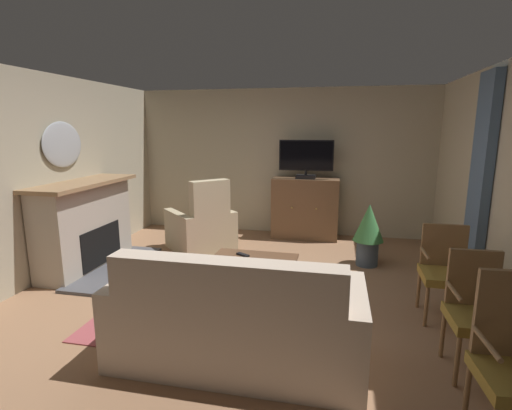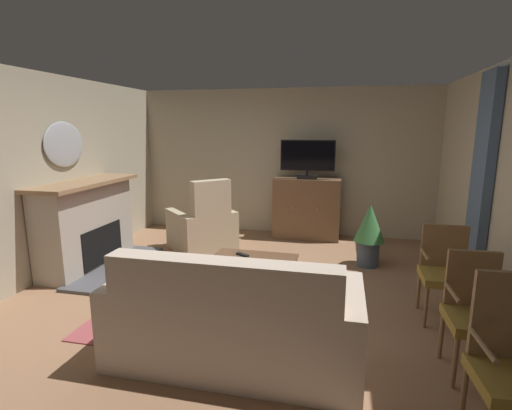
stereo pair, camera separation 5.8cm
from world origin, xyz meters
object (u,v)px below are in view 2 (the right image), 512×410
Objects in this scene: tv_cabinet at (307,210)px; side_chair_mid_row at (446,270)px; armchair_facing_sofa at (203,228)px; fireplace at (88,226)px; cat at (167,272)px; coffee_table at (254,262)px; wall_mirror_oval at (64,144)px; side_chair_far_end at (475,311)px; tv_remote at (243,255)px; television at (308,158)px; potted_plant_leafy_by_curtain at (369,231)px; sofa_floral at (234,325)px.

tv_cabinet is 1.22× the size of side_chair_mid_row.
armchair_facing_sofa is 1.33× the size of side_chair_mid_row.
cat is (1.25, -0.22, -0.48)m from fireplace.
cat is at bearing -9.85° from fireplace.
side_chair_mid_row is at bearing -3.71° from coffee_table.
armchair_facing_sofa is at bearing 153.69° from side_chair_mid_row.
coffee_table is (2.66, -0.37, -1.30)m from wall_mirror_oval.
side_chair_far_end reaches higher than coffee_table.
fireplace is 10.19× the size of tv_remote.
television reaches higher than side_chair_mid_row.
tv_remote is (2.51, -0.32, -1.23)m from wall_mirror_oval.
tv_cabinet is at bearing 129.34° from potted_plant_leafy_by_curtain.
cat is (-1.53, -2.27, -0.41)m from tv_cabinet.
armchair_facing_sofa is at bearing 175.76° from potted_plant_leafy_by_curtain.
armchair_facing_sofa reaches higher than coffee_table.
tv_cabinet reaches higher than coffee_table.
armchair_facing_sofa is at bearing 141.96° from side_chair_far_end.
tv_cabinet is at bearing 55.98° from cat.
wall_mirror_oval is 2.28m from armchair_facing_sofa.
armchair_facing_sofa is 3.51m from side_chair_mid_row.
side_chair_far_end is at bearing 9.49° from sofa_floral.
potted_plant_leafy_by_curtain is at bearing -50.66° from tv_cabinet.
side_chair_far_end is at bearing -27.35° from coffee_table.
side_chair_mid_row is 3.19m from cat.
fireplace is 1.54× the size of tv_cabinet.
armchair_facing_sofa reaches higher than cat.
side_chair_mid_row is (4.41, -0.50, -0.06)m from fireplace.
tv_remote is 0.14× the size of armchair_facing_sofa.
tv_remote is at bearing -7.96° from fireplace.
fireplace is 1.99× the size of potted_plant_leafy_by_curtain.
armchair_facing_sofa is at bearing 115.00° from sofa_floral.
tv_cabinet is 1.29× the size of potted_plant_leafy_by_curtain.
side_chair_mid_row is (3.14, -1.55, 0.16)m from armchair_facing_sofa.
side_chair_mid_row is 1.54× the size of cat.
tv_remote is at bearing -102.64° from television.
sofa_floral is at bearing -33.81° from fireplace.
armchair_facing_sofa is 3.99m from side_chair_far_end.
coffee_table is at bearing 96.27° from sofa_floral.
television is 3.87m from sofa_floral.
armchair_facing_sofa is (-1.14, 1.42, -0.04)m from coffee_table.
side_chair_far_end is (3.14, -2.45, 0.17)m from armchair_facing_sofa.
armchair_facing_sofa is (-1.00, 1.37, -0.10)m from tv_remote.
side_chair_far_end is 2.36m from potted_plant_leafy_by_curtain.
sofa_floral is 2.17× the size of side_chair_mid_row.
fireplace is at bearing 22.42° from tv_remote.
side_chair_far_end is (1.85, 0.31, 0.18)m from sofa_floral.
potted_plant_leafy_by_curtain is (3.76, 0.87, -0.07)m from fireplace.
coffee_table is 1.35m from sofa_floral.
wall_mirror_oval is 0.85× the size of potted_plant_leafy_by_curtain.
wall_mirror_oval is 0.60× the size of armchair_facing_sofa.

